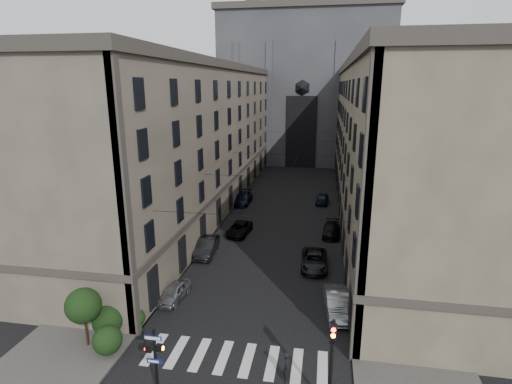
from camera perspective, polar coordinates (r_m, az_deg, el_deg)
The scene contains 19 objects.
sidewalk_left at distance 55.91m, azimuth -6.44°, elevation -1.69°, with size 7.00×80.00×0.15m, color #383533.
sidewalk_right at distance 54.07m, azimuth 15.48°, elevation -2.75°, with size 7.00×80.00×0.15m, color #383533.
zebra_crossing at distance 26.40m, azimuth -2.95°, elevation -22.65°, with size 11.00×3.20×0.01m, color beige.
building_left at distance 54.88m, azimuth -9.70°, elevation 7.78°, with size 13.60×60.60×18.85m.
building_right at distance 52.47m, azimuth 19.41°, elevation 6.81°, with size 13.60×60.60×18.85m.
gothic_tower at distance 90.41m, azimuth 7.12°, elevation 16.07°, with size 35.00×23.00×58.00m.
pedestrian_signal_left at distance 23.32m, azimuth -14.22°, elevation -21.84°, with size 1.02×0.38×4.00m.
traffic_light_right at distance 21.53m, azimuth 10.77°, elevation -21.94°, with size 0.34×0.50×5.20m.
shrub_cluster at distance 28.33m, azimuth -21.25°, elevation -16.49°, with size 3.90×4.40×3.90m.
tram_wires at distance 51.94m, azimuth 4.45°, elevation 5.20°, with size 14.00×60.00×0.43m.
car_left_near at distance 32.45m, azimuth -11.61°, elevation -13.82°, with size 1.50×3.73×1.27m, color gray.
car_left_midnear at distance 39.70m, azimuth -7.08°, elevation -7.75°, with size 1.72×4.93×1.62m, color black.
car_left_midfar at distance 44.58m, azimuth -2.41°, elevation -5.26°, with size 2.13×4.63×1.29m, color black.
car_left_far at distance 55.79m, azimuth -1.88°, elevation -0.90°, with size 2.14×5.26×1.53m, color black.
car_right_near at distance 30.68m, azimuth 11.54°, elevation -15.31°, with size 1.67×4.78×1.57m, color gray.
car_right_midnear at distance 37.16m, azimuth 8.33°, elevation -9.64°, with size 2.33×5.06×1.41m, color black.
car_right_midfar at distance 44.96m, azimuth 10.73°, elevation -5.34°, with size 1.83×4.49×1.30m, color black.
car_right_far at distance 56.51m, azimuth 9.44°, elevation -0.98°, with size 1.60×3.98×1.36m, color black.
pedestrian at distance 24.36m, azimuth 4.46°, elevation -23.68°, with size 0.68×0.44×1.86m, color black.
Camera 1 is at (4.82, -15.30, 16.18)m, focal length 28.00 mm.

